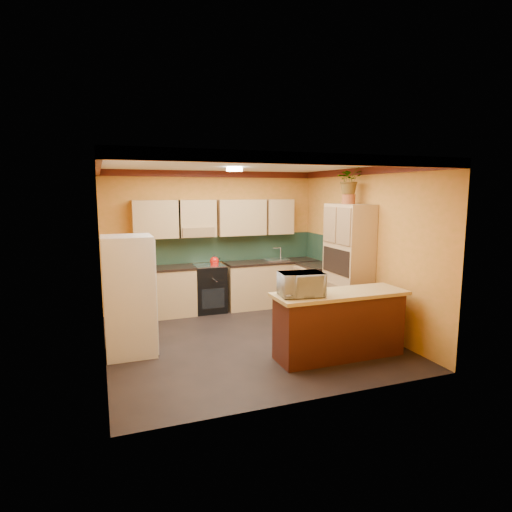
{
  "coord_description": "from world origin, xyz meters",
  "views": [
    {
      "loc": [
        -2.11,
        -6.09,
        2.31
      ],
      "look_at": [
        0.31,
        0.45,
        1.25
      ],
      "focal_mm": 30.0,
      "sensor_mm": 36.0,
      "label": 1
    }
  ],
  "objects_px": {
    "stove": "(209,288)",
    "pantry": "(348,266)",
    "base_cabinets_back": "(240,286)",
    "fridge": "(129,296)",
    "microwave": "(301,284)",
    "breakfast_bar": "(339,326)"
  },
  "relations": [
    {
      "from": "stove",
      "to": "pantry",
      "type": "xyz_separation_m",
      "value": [
        2.0,
        -1.72,
        0.59
      ]
    },
    {
      "from": "base_cabinets_back",
      "to": "fridge",
      "type": "distance_m",
      "value": 2.86
    },
    {
      "from": "base_cabinets_back",
      "to": "microwave",
      "type": "height_order",
      "value": "microwave"
    },
    {
      "from": "fridge",
      "to": "microwave",
      "type": "distance_m",
      "value": 2.43
    },
    {
      "from": "stove",
      "to": "breakfast_bar",
      "type": "distance_m",
      "value": 3.11
    },
    {
      "from": "fridge",
      "to": "pantry",
      "type": "relative_size",
      "value": 0.81
    },
    {
      "from": "base_cabinets_back",
      "to": "stove",
      "type": "relative_size",
      "value": 4.01
    },
    {
      "from": "base_cabinets_back",
      "to": "stove",
      "type": "height_order",
      "value": "stove"
    },
    {
      "from": "fridge",
      "to": "breakfast_bar",
      "type": "xyz_separation_m",
      "value": [
        2.74,
        -1.14,
        -0.41
      ]
    },
    {
      "from": "base_cabinets_back",
      "to": "microwave",
      "type": "relative_size",
      "value": 6.38
    },
    {
      "from": "pantry",
      "to": "breakfast_bar",
      "type": "bearing_deg",
      "value": -126.45
    },
    {
      "from": "base_cabinets_back",
      "to": "stove",
      "type": "bearing_deg",
      "value": -180.0
    },
    {
      "from": "fridge",
      "to": "pantry",
      "type": "height_order",
      "value": "pantry"
    },
    {
      "from": "base_cabinets_back",
      "to": "pantry",
      "type": "height_order",
      "value": "pantry"
    },
    {
      "from": "microwave",
      "to": "stove",
      "type": "bearing_deg",
      "value": 107.23
    },
    {
      "from": "fridge",
      "to": "breakfast_bar",
      "type": "distance_m",
      "value": 2.99
    },
    {
      "from": "stove",
      "to": "pantry",
      "type": "bearing_deg",
      "value": -40.66
    },
    {
      "from": "base_cabinets_back",
      "to": "pantry",
      "type": "bearing_deg",
      "value": -51.31
    },
    {
      "from": "pantry",
      "to": "microwave",
      "type": "distance_m",
      "value": 1.88
    },
    {
      "from": "base_cabinets_back",
      "to": "fridge",
      "type": "relative_size",
      "value": 2.15
    },
    {
      "from": "pantry",
      "to": "breakfast_bar",
      "type": "xyz_separation_m",
      "value": [
        -0.86,
        -1.17,
        -0.61
      ]
    },
    {
      "from": "breakfast_bar",
      "to": "fridge",
      "type": "bearing_deg",
      "value": 157.42
    }
  ]
}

